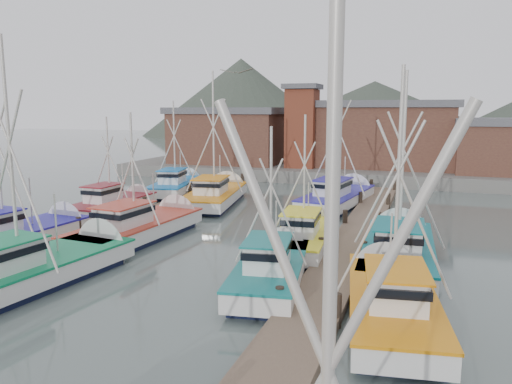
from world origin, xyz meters
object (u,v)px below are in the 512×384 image
(lookout_tower, at_px, (302,125))
(boat_8, at_px, (143,226))
(boat_4, at_px, (37,268))
(boat_12, at_px, (217,194))

(lookout_tower, relative_size, boat_8, 0.85)
(boat_4, relative_size, boat_8, 1.10)
(lookout_tower, bearing_deg, boat_12, -100.12)
(lookout_tower, xyz_separation_m, boat_4, (-2.62, -34.90, -4.86))
(boat_8, relative_size, boat_12, 0.91)
(boat_4, xyz_separation_m, boat_8, (0.15, 8.03, -0.01))
(boat_8, bearing_deg, boat_4, -86.66)
(boat_8, xyz_separation_m, boat_12, (-0.34, 11.15, 0.01))
(boat_8, bearing_deg, boat_12, 96.12)
(lookout_tower, height_order, boat_8, lookout_tower)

